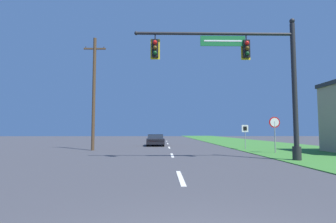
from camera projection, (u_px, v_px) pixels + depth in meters
name	position (u px, v px, depth m)	size (l,w,h in m)	color
grass_verge_right	(251.00, 143.00, 32.78)	(10.00, 110.00, 0.04)	#38752D
road_center_line	(169.00, 148.00, 24.60)	(0.16, 34.80, 0.01)	silver
signal_mast	(255.00, 73.00, 13.90)	(8.74, 0.47, 7.59)	#232326
car_ahead	(155.00, 140.00, 28.00)	(1.97, 4.36, 1.19)	black
stop_sign	(275.00, 127.00, 18.26)	(0.76, 0.07, 2.50)	gray
route_sign_post	(245.00, 131.00, 22.14)	(0.55, 0.06, 2.03)	gray
utility_pole_near	(94.00, 91.00, 21.41)	(1.80, 0.26, 9.26)	#4C3823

